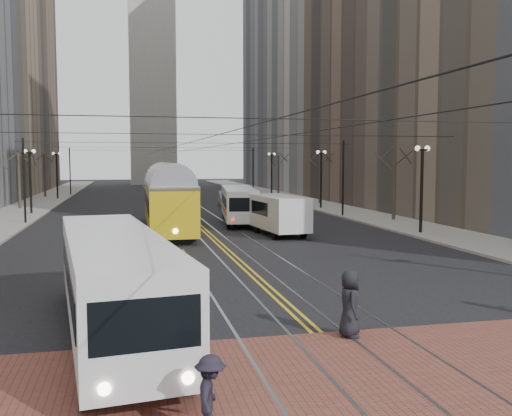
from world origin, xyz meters
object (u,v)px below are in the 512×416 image
streetcar (168,205)px  sedan_grey (279,204)px  transit_bus (114,286)px  pedestrian_a (350,303)px  sedan_silver (227,199)px  cargo_van (279,216)px  rear_bus (238,205)px  pedestrian_d (210,397)px  clock_tower (151,3)px

streetcar → sedan_grey: streetcar is taller
transit_bus → pedestrian_a: (6.43, -1.50, -0.50)m
sedan_silver → streetcar: bearing=-107.2°
cargo_van → transit_bus: bearing=-122.9°
rear_bus → sedan_grey: size_ratio=2.32×
rear_bus → pedestrian_d: bearing=-94.5°
transit_bus → sedan_grey: size_ratio=2.54×
pedestrian_a → sedan_silver: bearing=4.5°
pedestrian_a → rear_bus: bearing=5.1°
streetcar → rear_bus: streetcar is taller
clock_tower → pedestrian_d: (-3.87, -108.50, -35.19)m
transit_bus → streetcar: (3.15, 23.99, 0.37)m
pedestrian_d → pedestrian_a: bearing=-32.2°
clock_tower → pedestrian_a: (0.78, -103.50, -35.01)m
sedan_silver → pedestrian_a: pedestrian_a is taller
transit_bus → pedestrian_d: size_ratio=7.61×
sedan_grey → clock_tower: bearing=106.1°
rear_bus → cargo_van: bearing=-74.4°
streetcar → sedan_silver: (7.61, 19.41, -1.01)m
sedan_grey → pedestrian_a: size_ratio=2.43×
streetcar → rear_bus: 6.92m
rear_bus → clock_tower: bearing=99.9°
transit_bus → sedan_silver: 44.72m
clock_tower → cargo_van: clock_tower is taller
clock_tower → pedestrian_d: size_ratio=43.33×
sedan_silver → pedestrian_a: bearing=-91.3°
transit_bus → sedan_silver: transit_bus is taller
transit_bus → streetcar: 24.20m
pedestrian_d → rear_bus: bearing=-1.1°
transit_bus → cargo_van: transit_bus is taller
transit_bus → sedan_grey: transit_bus is taller
streetcar → pedestrian_a: (3.28, -25.49, -0.87)m
rear_bus → pedestrian_d: size_ratio=6.94×
clock_tower → sedan_silver: clock_tower is taller
cargo_van → sedan_grey: 16.03m
streetcar → pedestrian_d: (-1.37, -30.49, -1.05)m
cargo_van → pedestrian_a: cargo_van is taller
cargo_van → pedestrian_d: 27.54m
pedestrian_a → streetcar: bearing=17.4°
clock_tower → streetcar: clock_tower is taller
transit_bus → sedan_grey: (14.28, 35.22, -0.67)m
pedestrian_a → sedan_grey: bearing=-2.0°
clock_tower → pedestrian_a: clock_tower is taller
transit_bus → pedestrian_d: transit_bus is taller
streetcar → sedan_silver: 20.88m
rear_bus → sedan_silver: (1.83, 15.65, -0.57)m
sedan_grey → sedan_silver: size_ratio=0.93×
clock_tower → cargo_van: bearing=-86.9°
transit_bus → cargo_van: (10.10, 19.75, -0.15)m
clock_tower → sedan_silver: (5.11, -58.59, -35.15)m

